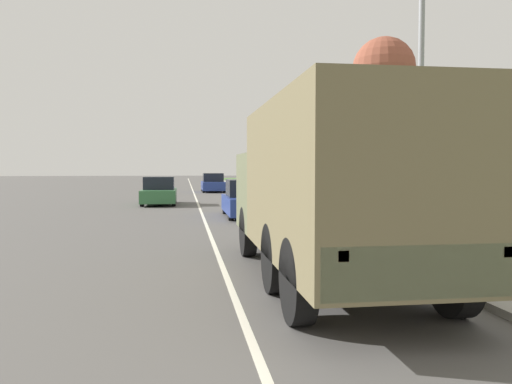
% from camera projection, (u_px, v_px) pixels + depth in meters
% --- Properties ---
extents(ground_plane, '(180.00, 180.00, 0.00)m').
position_uv_depth(ground_plane, '(194.00, 194.00, 38.93)').
color(ground_plane, '#565451').
extents(lane_centre_stripe, '(0.12, 120.00, 0.00)m').
position_uv_depth(lane_centre_stripe, '(194.00, 194.00, 38.93)').
color(lane_centre_stripe, silver).
rests_on(lane_centre_stripe, ground).
extents(sidewalk_right, '(1.80, 120.00, 0.12)m').
position_uv_depth(sidewalk_right, '(251.00, 193.00, 39.57)').
color(sidewalk_right, '#9E9B93').
rests_on(sidewalk_right, ground).
extents(grass_strip_right, '(7.00, 120.00, 0.02)m').
position_uv_depth(grass_strip_right, '(305.00, 193.00, 40.20)').
color(grass_strip_right, '#4C7538').
rests_on(grass_strip_right, ground).
extents(military_truck, '(2.54, 7.86, 3.18)m').
position_uv_depth(military_truck, '(330.00, 187.00, 8.99)').
color(military_truck, '#606647').
rests_on(military_truck, ground).
extents(car_nearest_ahead, '(1.75, 4.50, 1.58)m').
position_uv_depth(car_nearest_ahead, '(246.00, 200.00, 21.25)').
color(car_nearest_ahead, navy).
rests_on(car_nearest_ahead, ground).
extents(car_second_ahead, '(1.89, 4.21, 1.58)m').
position_uv_depth(car_second_ahead, '(159.00, 192.00, 28.19)').
color(car_second_ahead, '#336B3D').
rests_on(car_second_ahead, ground).
extents(car_third_ahead, '(1.93, 4.56, 1.61)m').
position_uv_depth(car_third_ahead, '(213.00, 183.00, 42.96)').
color(car_third_ahead, navy).
rests_on(car_third_ahead, ground).
extents(pickup_truck, '(2.02, 5.61, 1.81)m').
position_uv_depth(pickup_truck, '(472.00, 209.00, 14.51)').
color(pickup_truck, navy).
rests_on(pickup_truck, grass_strip_right).
extents(lamp_post, '(1.69, 0.24, 7.38)m').
position_uv_depth(lamp_post, '(413.00, 66.00, 11.70)').
color(lamp_post, gray).
rests_on(lamp_post, sidewalk_right).
extents(tree_mid_right, '(2.58, 2.58, 7.49)m').
position_uv_depth(tree_mid_right, '(384.00, 70.00, 20.73)').
color(tree_mid_right, brown).
rests_on(tree_mid_right, grass_strip_right).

